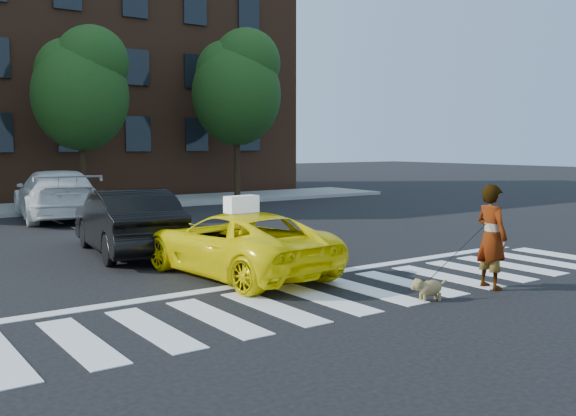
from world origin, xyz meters
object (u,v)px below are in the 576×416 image
(tree_mid, at_px, (81,84))
(white_suv, at_px, (56,195))
(taxi, at_px, (236,243))
(woman, at_px, (491,237))
(tree_right, at_px, (237,83))
(dog, at_px, (428,287))
(black_sedan, at_px, (127,221))

(tree_mid, distance_m, white_suv, 5.38)
(taxi, relative_size, woman, 2.42)
(tree_right, bearing_deg, white_suv, -161.35)
(white_suv, bearing_deg, taxi, 98.94)
(tree_mid, relative_size, dog, 11.02)
(tree_mid, height_order, tree_right, tree_right)
(white_suv, relative_size, woman, 3.11)
(tree_mid, distance_m, taxi, 15.20)
(tree_right, height_order, dog, tree_right)
(black_sedan, distance_m, white_suv, 7.97)
(taxi, relative_size, black_sedan, 0.97)
(woman, distance_m, dog, 1.73)
(taxi, distance_m, white_suv, 11.48)
(tree_right, relative_size, dog, 11.95)
(taxi, height_order, black_sedan, black_sedan)
(tree_right, bearing_deg, dog, -111.78)
(tree_right, height_order, woman, tree_right)
(tree_mid, distance_m, dog, 18.67)
(woman, bearing_deg, taxi, 50.04)
(dog, bearing_deg, tree_mid, 106.87)
(woman, bearing_deg, dog, 99.16)
(taxi, bearing_deg, black_sedan, -81.83)
(black_sedan, height_order, woman, woman)
(tree_right, height_order, white_suv, tree_right)
(taxi, height_order, white_suv, white_suv)
(tree_mid, xyz_separation_m, dog, (-0.22, -18.08, -4.63))
(tree_right, relative_size, black_sedan, 1.68)
(woman, bearing_deg, black_sedan, 38.31)
(tree_right, height_order, black_sedan, tree_right)
(black_sedan, height_order, white_suv, white_suv)
(taxi, bearing_deg, white_suv, -93.95)
(tree_right, xyz_separation_m, white_suv, (-8.93, -3.02, -4.43))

